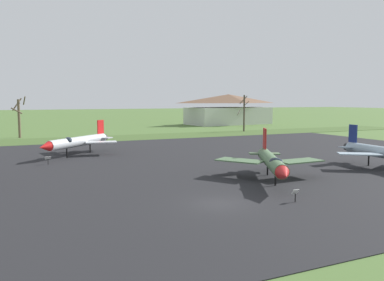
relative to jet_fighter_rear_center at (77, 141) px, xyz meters
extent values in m
plane|color=#4C6B33|center=(5.53, -29.61, -1.93)|extent=(600.00, 600.00, 0.00)
cube|color=black|center=(5.53, -12.59, -1.90)|extent=(96.97, 56.74, 0.05)
cube|color=#415C29|center=(5.53, 21.78, -1.90)|extent=(156.97, 12.00, 0.06)
cylinder|color=black|center=(29.01, -18.98, -0.11)|extent=(0.95, 0.77, 0.89)
cube|color=#8EA3B2|center=(25.80, -23.60, -0.20)|extent=(4.56, 3.88, 0.12)
cube|color=navy|center=(28.95, -19.67, 1.58)|extent=(0.26, 1.26, 2.10)
cube|color=#8EA3B2|center=(27.96, -19.74, -0.01)|extent=(1.55, 1.31, 0.12)
cube|color=#8EA3B2|center=(29.91, -19.91, -0.01)|extent=(1.55, 1.31, 0.12)
cylinder|color=black|center=(28.71, -22.30, -1.33)|extent=(0.17, 0.17, 1.18)
cylinder|color=silver|center=(0.21, 0.21, -0.04)|extent=(9.06, 8.95, 1.32)
cone|color=red|center=(-4.45, -4.38, -0.04)|extent=(2.04, 2.04, 1.21)
cylinder|color=black|center=(4.47, 4.40, -0.04)|extent=(1.16, 1.17, 0.92)
ellipsoid|color=#19232D|center=(-1.33, -1.31, 0.32)|extent=(0.94, 1.77, 0.89)
cube|color=silver|center=(-0.77, 3.02, -0.14)|extent=(2.64, 4.31, 0.12)
cube|color=silver|center=(3.00, -0.82, -0.14)|extent=(4.33, 2.70, 0.12)
cube|color=red|center=(3.92, 3.86, 1.62)|extent=(1.16, 1.14, 2.00)
cube|color=silver|center=(3.14, 4.50, 0.06)|extent=(1.91, 1.92, 0.12)
cube|color=silver|center=(4.55, 3.07, 0.06)|extent=(1.91, 1.92, 0.12)
cylinder|color=black|center=(-1.58, -1.55, -1.31)|extent=(0.18, 0.18, 1.23)
cylinder|color=black|center=(2.00, 1.97, -1.31)|extent=(0.18, 0.18, 1.23)
cylinder|color=black|center=(-4.25, -6.33, -1.60)|extent=(0.08, 0.08, 0.65)
cube|color=white|center=(-4.25, -6.33, -1.10)|extent=(0.64, 0.33, 0.34)
cylinder|color=#4C6B47|center=(13.89, -24.29, -0.15)|extent=(6.04, 10.14, 1.24)
cone|color=#B21E1E|center=(11.01, -29.89, -0.15)|extent=(1.86, 2.15, 1.14)
cylinder|color=black|center=(16.47, -19.29, -0.15)|extent=(1.09, 1.01, 0.87)
ellipsoid|color=#19232D|center=(12.73, -26.56, 0.20)|extent=(0.87, 1.63, 0.81)
cube|color=#4C6B47|center=(11.91, -21.98, -0.24)|extent=(4.25, 4.88, 0.12)
cube|color=#4C6B47|center=(16.93, -24.56, -0.24)|extent=(4.47, 2.34, 0.12)
cube|color=#B21E1E|center=(16.11, -20.01, 1.54)|extent=(0.86, 1.48, 2.13)
cube|color=#4C6B47|center=(15.28, -19.61, -0.05)|extent=(1.71, 1.64, 0.12)
cube|color=#4C6B47|center=(16.91, -20.44, -0.05)|extent=(1.71, 1.64, 0.12)
cylinder|color=black|center=(12.81, -26.40, -1.35)|extent=(0.17, 0.17, 1.16)
cylinder|color=black|center=(14.98, -22.19, -1.35)|extent=(0.17, 0.17, 1.16)
cylinder|color=black|center=(10.75, -31.55, -1.60)|extent=(0.08, 0.08, 0.66)
cube|color=white|center=(10.75, -31.55, -1.10)|extent=(0.51, 0.32, 0.36)
cylinder|color=brown|center=(-6.62, 30.49, 1.87)|extent=(0.48, 0.48, 7.59)
cylinder|color=brown|center=(-5.53, 30.63, 5.41)|extent=(0.51, 2.33, 1.72)
cylinder|color=brown|center=(-7.01, 29.56, 3.44)|extent=(2.07, 1.05, 1.31)
cylinder|color=brown|center=(-6.87, 31.32, 4.66)|extent=(1.93, 0.80, 2.53)
cylinder|color=#42382D|center=(42.06, 25.32, 2.39)|extent=(0.38, 0.38, 8.64)
cylinder|color=#42382D|center=(42.36, 26.15, 5.55)|extent=(1.85, 0.81, 1.98)
cylinder|color=#42382D|center=(41.22, 26.23, 2.67)|extent=(1.97, 1.84, 1.47)
cylinder|color=#42382D|center=(42.84, 25.48, 4.74)|extent=(0.48, 1.65, 1.09)
cube|color=beige|center=(52.98, 51.67, 0.67)|extent=(26.52, 14.84, 5.19)
pyramid|color=brown|center=(52.98, 51.67, 5.94)|extent=(27.84, 15.59, 2.68)
camera|label=1|loc=(-7.72, -53.81, 5.54)|focal=36.65mm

